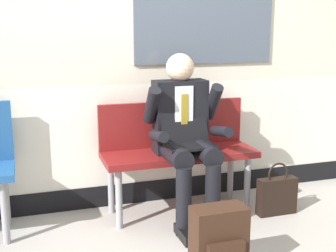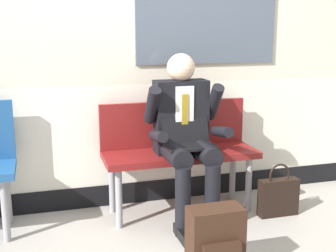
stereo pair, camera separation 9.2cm
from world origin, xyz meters
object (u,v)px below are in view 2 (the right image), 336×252
Objects in this scene: person_seated at (186,133)px; backpack at (216,244)px; bench_with_person at (178,146)px; handbag at (278,196)px.

person_seated is 2.90× the size of backpack.
handbag is (0.71, -0.34, -0.37)m from bench_with_person.
person_seated reaches higher than handbag.
bench_with_person is 0.95× the size of person_seated.
person_seated is 2.98× the size of handbag.
bench_with_person reaches higher than backpack.
bench_with_person reaches higher than handbag.
person_seated is (-0.00, -0.19, 0.14)m from bench_with_person.
bench_with_person is 0.87m from handbag.
backpack is at bearing -139.31° from handbag.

